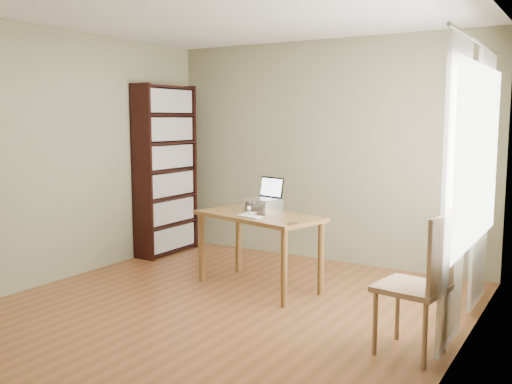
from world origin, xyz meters
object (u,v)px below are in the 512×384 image
at_px(keyboard, 250,217).
at_px(cat, 263,206).
at_px(desk, 259,225).
at_px(bookshelf, 166,170).
at_px(laptop, 266,194).
at_px(chair, 423,279).

xyz_separation_m(keyboard, cat, (-0.05, 0.33, 0.06)).
bearing_deg(desk, cat, 114.28).
bearing_deg(bookshelf, cat, -18.79).
xyz_separation_m(bookshelf, laptop, (1.77, -0.57, -0.11)).
height_order(keyboard, chair, chair).
bearing_deg(chair, desk, 163.67).
bearing_deg(chair, cat, 161.11).
distance_m(bookshelf, keyboard, 2.05).
distance_m(bookshelf, chair, 3.96).
bearing_deg(desk, bookshelf, 172.61).
height_order(laptop, keyboard, laptop).
xyz_separation_m(bookshelf, chair, (3.62, -1.53, -0.49)).
height_order(bookshelf, cat, bookshelf).
distance_m(cat, chair, 2.10).
bearing_deg(chair, keyboard, 169.32).
height_order(bookshelf, keyboard, bookshelf).
xyz_separation_m(bookshelf, keyboard, (1.80, -0.93, -0.29)).
relative_size(laptop, cat, 0.73).
bearing_deg(cat, chair, -18.24).
bearing_deg(keyboard, chair, -7.30).
distance_m(laptop, keyboard, 0.40).
bearing_deg(keyboard, bookshelf, 163.98).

